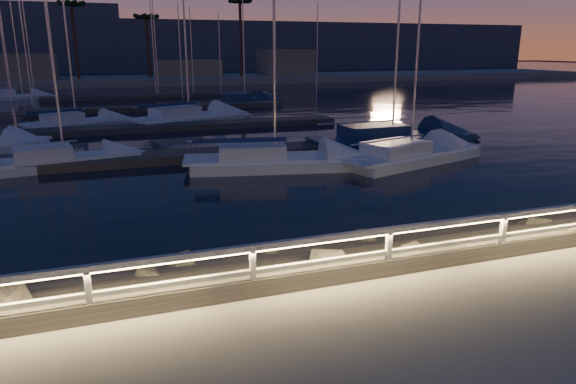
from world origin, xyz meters
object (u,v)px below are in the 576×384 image
at_px(sailboat_g, 186,117).
at_px(sailboat_h, 388,138).
at_px(guard_rail, 343,246).
at_px(sailboat_b, 60,159).
at_px(sailboat_j, 74,122).
at_px(sailboat_n, 10,96).
at_px(sailboat_c, 270,159).
at_px(sailboat_d, 408,154).
at_px(sailboat_k, 243,100).

height_order(sailboat_g, sailboat_h, sailboat_h).
bearing_deg(sailboat_h, guard_rail, -124.19).
relative_size(sailboat_g, sailboat_h, 0.94).
relative_size(sailboat_b, sailboat_g, 0.75).
xyz_separation_m(sailboat_j, sailboat_n, (-7.39, 23.55, 0.00)).
height_order(sailboat_b, sailboat_c, sailboat_c).
bearing_deg(sailboat_g, sailboat_d, -87.59).
bearing_deg(sailboat_n, sailboat_h, -70.43).
height_order(sailboat_d, sailboat_k, sailboat_d).
distance_m(sailboat_j, sailboat_n, 24.68).
xyz_separation_m(sailboat_b, sailboat_h, (16.89, -0.20, 0.06)).
bearing_deg(sailboat_b, sailboat_h, -10.68).
xyz_separation_m(sailboat_d, sailboat_h, (1.27, 4.06, 0.04)).
bearing_deg(sailboat_h, sailboat_k, 93.07).
height_order(sailboat_d, sailboat_n, sailboat_d).
relative_size(sailboat_g, sailboat_k, 1.27).
xyz_separation_m(sailboat_b, sailboat_k, (14.92, 24.61, -0.01)).
bearing_deg(sailboat_h, sailboat_n, 122.19).
height_order(sailboat_c, sailboat_k, sailboat_c).
bearing_deg(sailboat_n, sailboat_g, -71.63).
distance_m(sailboat_b, sailboat_d, 16.18).
height_order(sailboat_c, sailboat_n, sailboat_c).
distance_m(sailboat_h, sailboat_j, 21.34).
height_order(sailboat_d, sailboat_g, sailboat_g).
distance_m(sailboat_c, sailboat_n, 42.93).
xyz_separation_m(guard_rail, sailboat_c, (2.42, 12.89, -0.94)).
xyz_separation_m(sailboat_k, sailboat_n, (-22.36, 11.73, 0.02)).
distance_m(sailboat_c, sailboat_k, 28.52).
height_order(sailboat_j, sailboat_n, sailboat_n).
xyz_separation_m(sailboat_g, sailboat_k, (7.31, 11.93, -0.06)).
height_order(guard_rail, sailboat_h, sailboat_h).
relative_size(guard_rail, sailboat_b, 3.91).
bearing_deg(sailboat_k, sailboat_d, -105.56).
relative_size(guard_rail, sailboat_j, 3.73).
bearing_deg(sailboat_d, sailboat_j, 114.93).
bearing_deg(sailboat_h, sailboat_b, 177.85).
relative_size(sailboat_c, sailboat_n, 1.16).
relative_size(sailboat_d, sailboat_j, 1.18).
xyz_separation_m(sailboat_b, sailboat_d, (15.61, -4.26, 0.02)).
distance_m(guard_rail, sailboat_n, 54.39).
bearing_deg(sailboat_g, sailboat_j, 156.27).
bearing_deg(sailboat_b, sailboat_d, -25.26).
bearing_deg(sailboat_j, guard_rail, -99.13).
relative_size(sailboat_c, sailboat_j, 1.17).
distance_m(sailboat_d, sailboat_k, 28.88).
height_order(sailboat_g, sailboat_j, sailboat_g).
distance_m(sailboat_d, sailboat_g, 18.74).
bearing_deg(sailboat_k, sailboat_j, -158.65).
xyz_separation_m(guard_rail, sailboat_g, (1.00, 28.87, -0.92)).
height_order(sailboat_c, sailboat_g, sailboat_g).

